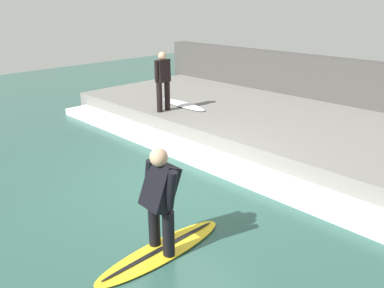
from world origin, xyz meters
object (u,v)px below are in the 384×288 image
object	(u,v)px
surfer_riding	(160,196)
surfer_waiting_near	(163,78)
surfboard_waiting_near	(183,104)
surfboard_riding	(162,250)

from	to	relation	value
surfer_riding	surfer_waiting_near	size ratio (longest dim) A/B	0.96
surfer_riding	surfboard_waiting_near	bearing A→B (deg)	42.99
surfboard_waiting_near	surfboard_riding	bearing A→B (deg)	-137.01
surfboard_riding	surfer_riding	size ratio (longest dim) A/B	1.42
surfboard_riding	surfer_riding	distance (m)	0.85
surfboard_riding	surfer_riding	bearing A→B (deg)	-153.43
surfer_waiting_near	surfboard_waiting_near	xyz separation A→B (m)	(0.74, 0.01, -0.84)
surfer_riding	surfboard_riding	bearing A→B (deg)	26.57
surfer_riding	surfboard_waiting_near	distance (m)	5.87
surfer_waiting_near	surfer_riding	bearing A→B (deg)	-131.71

